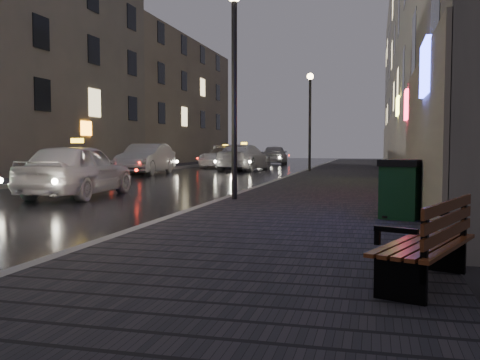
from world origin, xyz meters
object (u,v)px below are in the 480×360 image
object	(u,v)px
bench	(431,243)
car_far	(275,155)
lamp_near	(234,67)
taxi_far	(225,157)
taxi_mid	(244,157)
taxi_near	(78,170)
trash_bin	(402,189)
car_left_mid	(146,159)
lamp_far	(310,109)

from	to	relation	value
bench	car_far	size ratio (longest dim) A/B	0.38
lamp_near	taxi_far	bearing A→B (deg)	106.32
taxi_mid	taxi_far	size ratio (longest dim) A/B	1.04
taxi_near	taxi_mid	distance (m)	18.01
taxi_near	bench	bearing A→B (deg)	131.72
lamp_near	trash_bin	size ratio (longest dim) A/B	4.81
bench	trash_bin	distance (m)	4.95
taxi_mid	taxi_far	world-z (taller)	taxi_mid
bench	taxi_mid	distance (m)	28.00
taxi_mid	taxi_far	xyz separation A→B (m)	(-2.35, 4.08, -0.06)
car_left_mid	taxi_mid	size ratio (longest dim) A/B	0.90
lamp_near	taxi_mid	bearing A→B (deg)	103.06
taxi_near	taxi_mid	xyz separation A→B (m)	(0.64, 18.00, 0.01)
lamp_near	bench	distance (m)	9.16
bench	lamp_near	bearing A→B (deg)	138.69
taxi_far	bench	bearing A→B (deg)	-64.53
lamp_far	taxi_far	bearing A→B (deg)	133.67
trash_bin	car_far	size ratio (longest dim) A/B	0.24
lamp_near	lamp_far	distance (m)	16.00
bench	car_far	bearing A→B (deg)	123.96
trash_bin	car_far	world-z (taller)	car_far
lamp_far	car_left_mid	distance (m)	9.20
lamp_near	trash_bin	distance (m)	5.57
car_left_mid	car_far	bearing A→B (deg)	73.31
taxi_mid	trash_bin	bearing A→B (deg)	115.94
lamp_near	taxi_mid	world-z (taller)	lamp_near
trash_bin	taxi_mid	xyz separation A→B (m)	(-8.36, 21.76, 0.09)
lamp_near	bench	size ratio (longest dim) A/B	3.04
trash_bin	taxi_mid	world-z (taller)	taxi_mid
lamp_far	car_left_mid	xyz separation A→B (m)	(-8.38, -2.70, -2.67)
bench	taxi_mid	xyz separation A→B (m)	(-8.40, 26.70, 0.23)
lamp_far	taxi_mid	bearing A→B (deg)	145.79
lamp_far	taxi_far	distance (m)	10.16
taxi_mid	lamp_far	bearing A→B (deg)	150.72
lamp_near	trash_bin	xyz separation A→B (m)	(3.95, -2.76, -2.78)
taxi_mid	taxi_far	bearing A→B (deg)	-55.14
lamp_near	taxi_mid	xyz separation A→B (m)	(-4.41, 19.00, -2.69)
bench	taxi_far	size ratio (longest dim) A/B	0.33
lamp_far	car_far	world-z (taller)	lamp_far
lamp_far	bench	xyz separation A→B (m)	(4.00, -23.71, -2.92)
bench	trash_bin	world-z (taller)	trash_bin
lamp_near	taxi_mid	size ratio (longest dim) A/B	0.96
taxi_near	lamp_near	bearing A→B (deg)	164.49
car_left_mid	car_far	world-z (taller)	car_left_mid
lamp_near	taxi_near	world-z (taller)	lamp_near
lamp_near	taxi_near	xyz separation A→B (m)	(-5.04, 0.99, -2.69)
taxi_near	taxi_far	bearing A→B (deg)	-89.93
lamp_far	car_far	xyz separation A→B (m)	(-4.56, 14.34, -2.70)
trash_bin	car_far	distance (m)	34.18
lamp_near	taxi_near	bearing A→B (deg)	168.86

